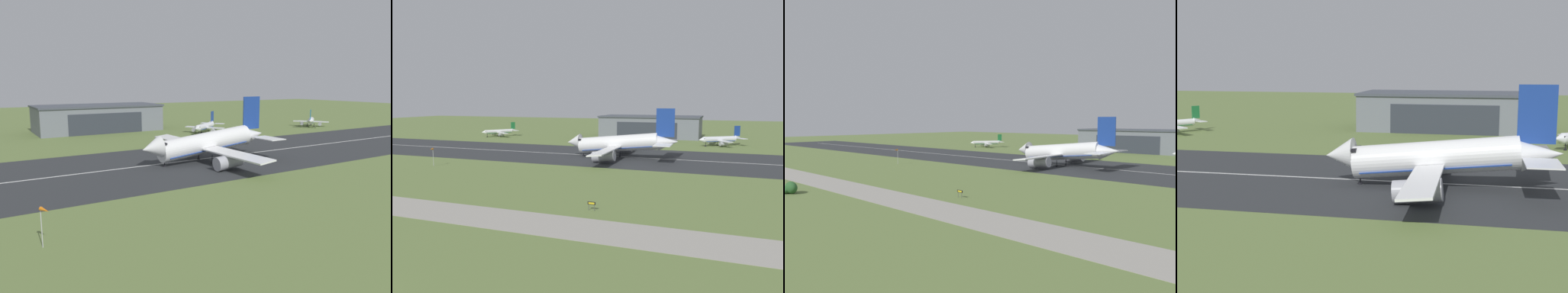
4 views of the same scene
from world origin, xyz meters
The scene contains 10 objects.
ground_plane centered at (0.00, 58.57, 0.00)m, with size 749.56×749.56×0.00m, color olive.
runway_strip centered at (0.00, 117.14, 0.03)m, with size 509.56×53.88×0.06m, color #2B2D30.
runway_centreline centered at (0.00, 117.14, 0.07)m, with size 458.61×0.70×0.01m, color silver.
taxiway_road centered at (0.00, 30.58, 0.03)m, with size 382.17×11.62×0.05m, color gray.
hangar_building centered at (-6.69, 206.08, 6.64)m, with size 60.82×28.62×13.25m.
airplane_landing centered at (-1.08, 113.62, 5.58)m, with size 45.20×57.30×19.70m.
airplane_parked_centre centered at (-97.38, 175.65, 3.03)m, with size 21.52×22.61×8.77m.
airplane_parked_east centered at (35.17, 170.61, 3.22)m, with size 23.62×20.88×9.95m.
windsock_pole centered at (-55.97, 72.36, 5.65)m, with size 1.29×2.30×6.36m.
runway_sign centered at (13.39, 41.90, 1.39)m, with size 1.72×0.13×1.83m.
Camera 2 is at (39.39, -29.99, 22.54)m, focal length 35.00 mm.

